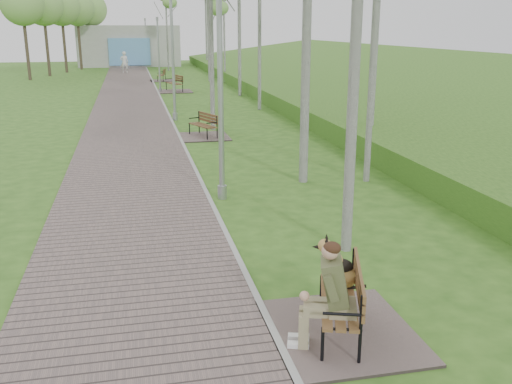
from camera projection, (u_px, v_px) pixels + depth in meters
ground at (225, 233)px, 11.12m from camera, size 120.00×120.00×0.00m
walkway at (129, 100)px, 30.93m from camera, size 3.50×67.00×0.04m
kerb at (162, 100)px, 31.28m from camera, size 0.10×67.00×0.05m
embankment at (377, 98)px, 32.34m from camera, size 14.00×70.00×1.60m
building_north at (129, 46)px, 58.08m from camera, size 10.00×5.20×4.00m
bench_main at (336, 303)px, 7.31m from camera, size 1.87×2.08×1.63m
bench_second at (203, 132)px, 20.71m from camera, size 1.74×1.93×1.07m
bench_third at (174, 88)px, 35.22m from camera, size 2.03×2.25×1.25m
bench_far at (162, 78)px, 42.17m from camera, size 1.73×1.92×1.06m
lamp_post_near at (220, 87)px, 12.62m from camera, size 0.21×0.21×5.54m
lamp_post_second at (173, 60)px, 23.84m from camera, size 0.21×0.21×5.44m
lamp_post_third at (159, 58)px, 34.51m from camera, size 0.17×0.17×4.43m
lamp_post_far at (146, 44)px, 56.53m from camera, size 0.18×0.18×4.66m
pedestrian_near at (124, 62)px, 48.92m from camera, size 0.68×0.45×1.84m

